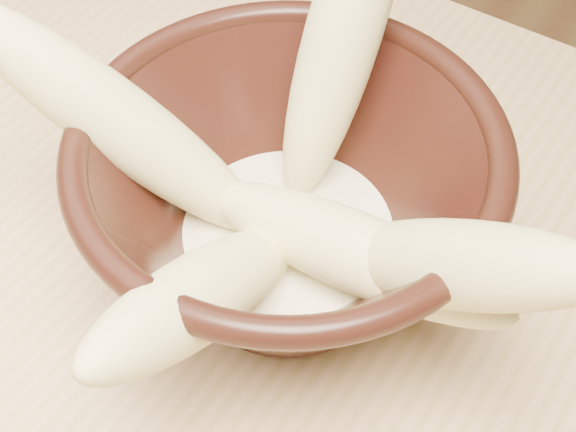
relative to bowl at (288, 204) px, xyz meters
name	(u,v)px	position (x,y,z in m)	size (l,w,h in m)	color
bowl	(288,204)	(0.00, 0.00, 0.00)	(0.23, 0.23, 0.13)	black
milk_puddle	(288,238)	(0.00, 0.00, -0.03)	(0.13, 0.13, 0.02)	#FDF3CB
banana_upright	(344,29)	(-0.01, 0.08, 0.06)	(0.04, 0.04, 0.21)	#EFE38D
banana_left	(121,124)	(-0.09, -0.03, 0.04)	(0.04, 0.04, 0.20)	#EFE38D
banana_right	(445,264)	(0.10, -0.01, 0.03)	(0.04, 0.04, 0.18)	#EFE38D
banana_across	(353,251)	(0.05, -0.01, 0.00)	(0.04, 0.04, 0.18)	#EFE38D
banana_front	(202,295)	(0.01, -0.08, 0.02)	(0.04, 0.04, 0.18)	#EFE38D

